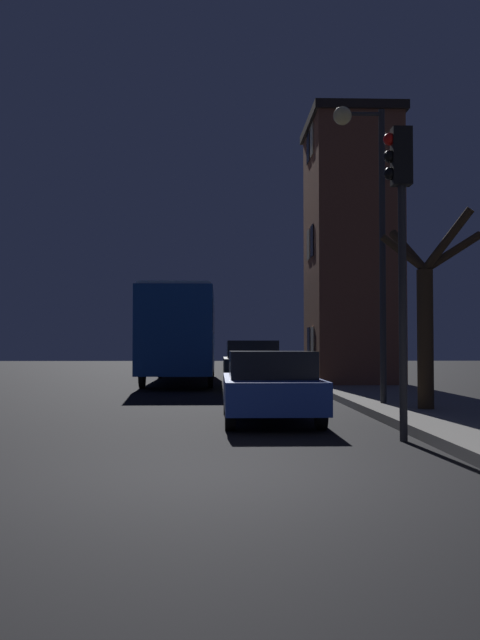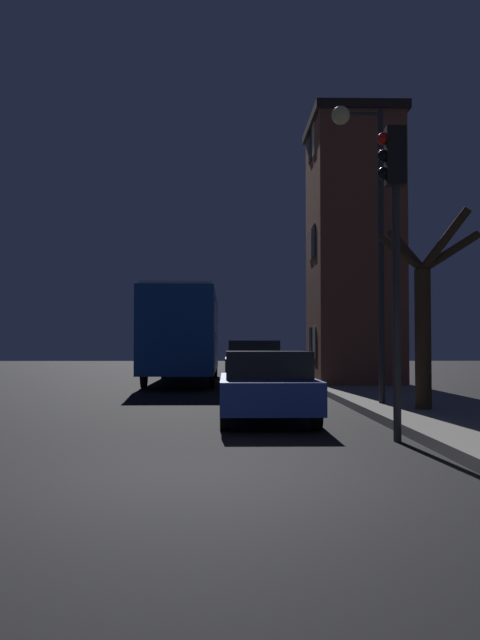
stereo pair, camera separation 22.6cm
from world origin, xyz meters
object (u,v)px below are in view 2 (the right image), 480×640
traffic_light (394,217)px  streetlamp (366,201)px  car_mid_lane (253,364)px  bus (185,329)px  car_near_lane (266,385)px  bare_tree (425,309)px

traffic_light → streetlamp: bearing=83.4°
traffic_light → car_mid_lane: 13.36m
traffic_light → bus: traffic_light is taller
bus → car_near_lane: (2.42, -14.66, -1.41)m
bus → bare_tree: bearing=-67.5°
car_near_lane → streetlamp: bearing=43.9°
streetlamp → traffic_light: 5.35m
car_near_lane → car_mid_lane: car_mid_lane is taller
bare_tree → bus: (-5.73, 13.84, -0.10)m
car_mid_lane → car_near_lane: bearing=-90.7°
bare_tree → car_near_lane: (-3.31, -0.82, -1.50)m
bus → car_mid_lane: bus is taller
bare_tree → bus: bare_tree is taller
traffic_light → car_near_lane: traffic_light is taller
streetlamp → traffic_light: (-0.60, -5.15, -1.30)m
streetlamp → car_mid_lane: 9.05m
traffic_light → bus: bearing=103.6°
bare_tree → car_near_lane: bearing=-166.0°
bus → car_near_lane: bearing=-80.6°
bus → car_near_lane: 14.93m
streetlamp → car_near_lane: (-2.41, -2.32, -4.04)m
bare_tree → car_mid_lane: bearing=108.8°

